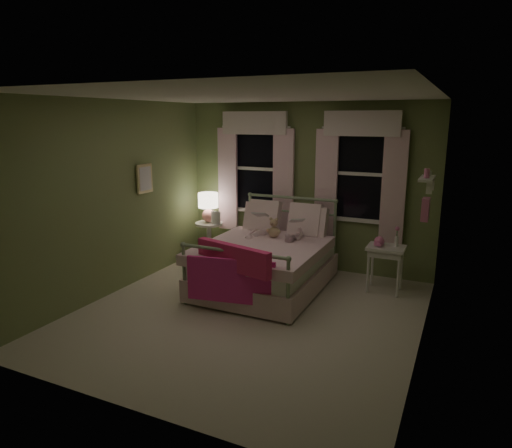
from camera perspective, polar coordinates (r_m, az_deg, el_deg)
The scene contains 18 objects.
room_shell at distance 5.32m, azimuth -1.12°, elevation 1.66°, with size 4.20×4.20×4.20m.
bed at distance 6.45m, azimuth 1.32°, elevation -4.70°, with size 1.58×2.04×1.18m.
pink_throw at distance 5.50m, azimuth -3.01°, elevation -5.42°, with size 1.09×0.37×0.71m.
child_left at distance 6.78m, azimuth 0.61°, elevation 1.30°, with size 0.29×0.19×0.80m, color #F7D1DD.
child_right at distance 6.59m, azimuth 5.05°, elevation 0.33°, with size 0.33×0.25×0.67m, color #F7D1DD.
book_left at distance 6.56m, azimuth -0.29°, elevation 0.85°, with size 0.20×0.27×0.03m, color beige.
book_right at distance 6.36m, azimuth 4.28°, elevation 0.02°, with size 0.20×0.27×0.02m, color beige.
teddy_bear at distance 6.57m, azimuth 2.26°, elevation -0.67°, with size 0.22×0.17×0.30m.
nightstand_left at distance 7.72m, azimuth -5.89°, elevation -1.49°, with size 0.46×0.46×0.65m.
table_lamp at distance 7.60m, azimuth -5.99°, elevation 2.42°, with size 0.33×0.33×0.49m.
book_nightstand at distance 7.55m, azimuth -5.60°, elevation 0.05°, with size 0.16×0.22×0.02m, color beige.
nightstand_right at distance 6.49m, azimuth 15.94°, elevation -3.55°, with size 0.50×0.40×0.64m.
pink_toy at distance 6.46m, azimuth 15.14°, elevation -2.12°, with size 0.14×0.20×0.14m.
bud_vase at distance 6.46m, azimuth 17.19°, elevation -1.51°, with size 0.06×0.06×0.28m.
window_left at distance 7.45m, azimuth -0.11°, elevation 7.46°, with size 1.34×0.13×1.96m.
window_right at distance 6.90m, azimuth 12.86°, elevation 6.69°, with size 1.34×0.13×1.96m.
wall_shelf at distance 5.46m, azimuth 20.55°, elevation 3.51°, with size 0.15×0.50×0.60m.
framed_picture at distance 6.83m, azimuth -13.74°, elevation 5.54°, with size 0.03×0.32×0.42m.
Camera 1 is at (2.30, -4.68, 2.35)m, focal length 32.00 mm.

